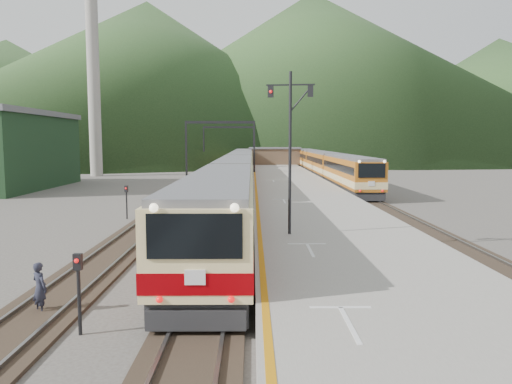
{
  "coord_description": "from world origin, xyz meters",
  "views": [
    {
      "loc": [
        1.51,
        -13.35,
        5.32
      ],
      "look_at": [
        1.76,
        18.77,
        2.0
      ],
      "focal_mm": 35.0,
      "sensor_mm": 36.0,
      "label": 1
    }
  ],
  "objects_px": {
    "main_train": "(238,170)",
    "second_train": "(323,165)",
    "worker": "(40,288)",
    "signal_mast": "(290,136)"
  },
  "relations": [
    {
      "from": "main_train",
      "to": "second_train",
      "type": "relative_size",
      "value": 1.48
    },
    {
      "from": "signal_mast",
      "to": "worker",
      "type": "distance_m",
      "value": 12.34
    },
    {
      "from": "main_train",
      "to": "signal_mast",
      "type": "height_order",
      "value": "signal_mast"
    },
    {
      "from": "second_train",
      "to": "worker",
      "type": "relative_size",
      "value": 35.2
    },
    {
      "from": "signal_mast",
      "to": "worker",
      "type": "bearing_deg",
      "value": -136.49
    },
    {
      "from": "second_train",
      "to": "signal_mast",
      "type": "bearing_deg",
      "value": -99.96
    },
    {
      "from": "second_train",
      "to": "worker",
      "type": "distance_m",
      "value": 57.33
    },
    {
      "from": "second_train",
      "to": "worker",
      "type": "bearing_deg",
      "value": -106.76
    },
    {
      "from": "main_train",
      "to": "worker",
      "type": "relative_size",
      "value": 52.14
    },
    {
      "from": "worker",
      "to": "signal_mast",
      "type": "bearing_deg",
      "value": -100.64
    }
  ]
}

